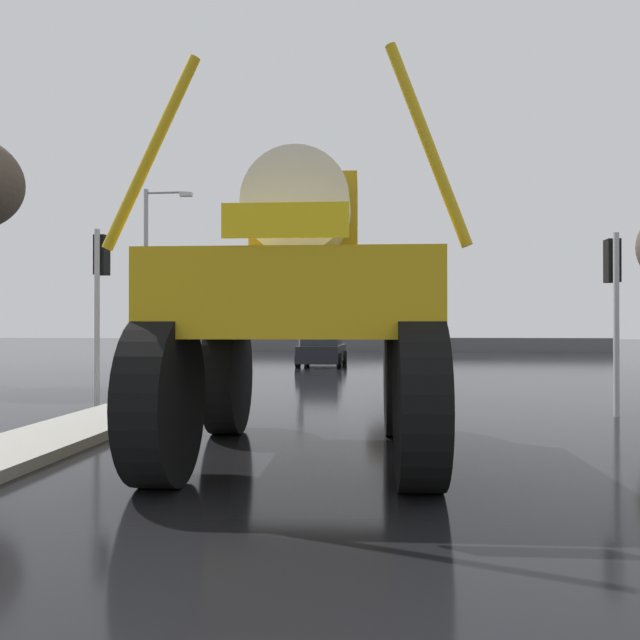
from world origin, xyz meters
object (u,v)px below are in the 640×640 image
sedan_ahead (322,349)px  traffic_signal_near_left (101,278)px  traffic_signal_far_left (300,311)px  bare_tree_far_center (389,268)px  traffic_signal_near_right (613,283)px  streetlight_far_left (150,267)px  oversize_sprayer (304,309)px

sedan_ahead → traffic_signal_near_left: size_ratio=1.10×
traffic_signal_far_left → bare_tree_far_center: 7.23m
traffic_signal_near_right → streetlight_far_left: streetlight_far_left is taller
traffic_signal_near_left → bare_tree_far_center: size_ratio=0.61×
streetlight_far_left → bare_tree_far_center: size_ratio=1.20×
traffic_signal_far_left → bare_tree_far_center: (4.25, 5.30, 2.49)m
traffic_signal_near_left → sedan_ahead: bearing=77.4°
oversize_sprayer → traffic_signal_far_left: oversize_sprayer is taller
traffic_signal_near_right → streetlight_far_left: (-14.04, 12.46, 1.55)m
streetlight_far_left → traffic_signal_near_left: bearing=-73.5°
traffic_signal_far_left → streetlight_far_left: streetlight_far_left is taller
sedan_ahead → traffic_signal_near_right: bearing=-152.9°
sedan_ahead → traffic_signal_far_left: traffic_signal_far_left is taller
sedan_ahead → bare_tree_far_center: size_ratio=0.67×
oversize_sprayer → sedan_ahead: bearing=2.9°
sedan_ahead → traffic_signal_near_right: size_ratio=1.17×
oversize_sprayer → streetlight_far_left: (-8.58, 16.88, 2.15)m
sedan_ahead → traffic_signal_near_right: 16.12m
oversize_sprayer → streetlight_far_left: size_ratio=0.74×
traffic_signal_far_left → streetlight_far_left: size_ratio=0.45×
sedan_ahead → bare_tree_far_center: bare_tree_far_center is taller
oversize_sprayer → sedan_ahead: (-1.68, 18.75, -1.25)m
traffic_signal_near_left → streetlight_far_left: streetlight_far_left is taller
oversize_sprayer → traffic_signal_near_left: size_ratio=1.44×
traffic_signal_near_left → streetlight_far_left: (-3.69, 12.46, 1.38)m
traffic_signal_near_right → traffic_signal_far_left: (-8.52, 17.61, -0.17)m
oversize_sprayer → traffic_signal_near_left: (-4.89, 4.42, 0.77)m
bare_tree_far_center → oversize_sprayer: bearing=-92.5°
oversize_sprayer → bare_tree_far_center: bearing=-4.7°
traffic_signal_near_left → traffic_signal_far_left: traffic_signal_near_left is taller
traffic_signal_near_left → traffic_signal_far_left: 17.72m
sedan_ahead → bare_tree_far_center: 9.96m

